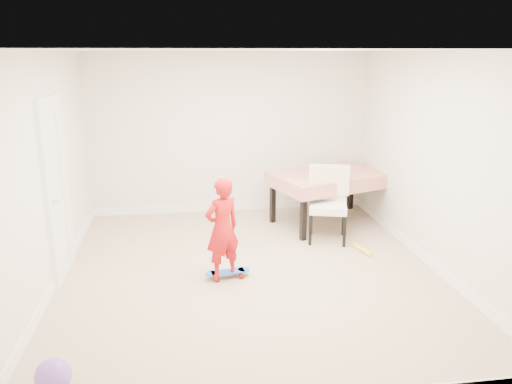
{
  "coord_description": "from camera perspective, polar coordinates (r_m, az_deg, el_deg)",
  "views": [
    {
      "loc": [
        -0.73,
        -5.54,
        2.58
      ],
      "look_at": [
        0.1,
        0.2,
        0.95
      ],
      "focal_mm": 35.0,
      "sensor_mm": 36.0,
      "label": 1
    }
  ],
  "objects": [
    {
      "name": "ground",
      "position": [
        6.16,
        -0.66,
        -9.09
      ],
      "size": [
        5.0,
        5.0,
        0.0
      ],
      "primitive_type": "plane",
      "color": "tan",
      "rests_on": "ground"
    },
    {
      "name": "ceiling",
      "position": [
        5.59,
        -0.75,
        15.7
      ],
      "size": [
        4.5,
        5.0,
        0.04
      ],
      "primitive_type": "cube",
      "color": "silver",
      "rests_on": "wall_back"
    },
    {
      "name": "wall_back",
      "position": [
        8.16,
        -3.02,
        6.64
      ],
      "size": [
        4.5,
        0.04,
        2.6
      ],
      "primitive_type": "cube",
      "color": "silver",
      "rests_on": "ground"
    },
    {
      "name": "wall_front",
      "position": [
        3.4,
        4.87,
        -6.48
      ],
      "size": [
        4.5,
        0.04,
        2.6
      ],
      "primitive_type": "cube",
      "color": "silver",
      "rests_on": "ground"
    },
    {
      "name": "wall_left",
      "position": [
        5.88,
        -22.8,
        1.88
      ],
      "size": [
        0.04,
        5.0,
        2.6
      ],
      "primitive_type": "cube",
      "color": "silver",
      "rests_on": "ground"
    },
    {
      "name": "wall_right",
      "position": [
        6.41,
        19.5,
        3.27
      ],
      "size": [
        0.04,
        5.0,
        2.6
      ],
      "primitive_type": "cube",
      "color": "silver",
      "rests_on": "ground"
    },
    {
      "name": "door",
      "position": [
        6.22,
        -21.81,
        0.08
      ],
      "size": [
        0.11,
        0.94,
        2.11
      ],
      "primitive_type": "cube",
      "color": "white",
      "rests_on": "ground"
    },
    {
      "name": "baseboard_back",
      "position": [
        8.45,
        -2.91,
        -1.69
      ],
      "size": [
        4.5,
        0.02,
        0.12
      ],
      "primitive_type": "cube",
      "color": "white",
      "rests_on": "ground"
    },
    {
      "name": "baseboard_left",
      "position": [
        6.27,
        -21.69,
        -9.19
      ],
      "size": [
        0.02,
        5.0,
        0.12
      ],
      "primitive_type": "cube",
      "color": "white",
      "rests_on": "ground"
    },
    {
      "name": "baseboard_right",
      "position": [
        6.77,
        18.62,
        -7.01
      ],
      "size": [
        0.02,
        5.0,
        0.12
      ],
      "primitive_type": "cube",
      "color": "white",
      "rests_on": "ground"
    },
    {
      "name": "dining_table",
      "position": [
        7.79,
        8.39,
        -0.7
      ],
      "size": [
        1.97,
        1.58,
        0.81
      ],
      "primitive_type": null,
      "rotation": [
        0.0,
        0.0,
        0.34
      ],
      "color": "red",
      "rests_on": "ground"
    },
    {
      "name": "dining_chair",
      "position": [
        7.05,
        8.25,
        -1.46
      ],
      "size": [
        0.72,
        0.78,
        1.04
      ],
      "primitive_type": null,
      "rotation": [
        0.0,
        0.0,
        -0.28
      ],
      "color": "white",
      "rests_on": "ground"
    },
    {
      "name": "skateboard",
      "position": [
        6.0,
        -3.23,
        -9.37
      ],
      "size": [
        0.57,
        0.27,
        0.08
      ],
      "primitive_type": null,
      "rotation": [
        0.0,
        0.0,
        0.15
      ],
      "color": "blue",
      "rests_on": "ground"
    },
    {
      "name": "child",
      "position": [
        5.74,
        -3.87,
        -4.52
      ],
      "size": [
        0.52,
        0.46,
        1.2
      ],
      "primitive_type": "imported",
      "rotation": [
        0.0,
        0.0,
        3.62
      ],
      "color": "red",
      "rests_on": "ground"
    },
    {
      "name": "balloon",
      "position": [
        4.44,
        -22.18,
        -18.9
      ],
      "size": [
        0.28,
        0.28,
        0.28
      ],
      "primitive_type": "sphere",
      "color": "#7D54CB",
      "rests_on": "ground"
    },
    {
      "name": "foam_toy",
      "position": [
        6.87,
        12.07,
        -6.45
      ],
      "size": [
        0.15,
        0.4,
        0.06
      ],
      "primitive_type": "cylinder",
      "rotation": [
        1.57,
        0.0,
        0.22
      ],
      "color": "yellow",
      "rests_on": "ground"
    }
  ]
}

